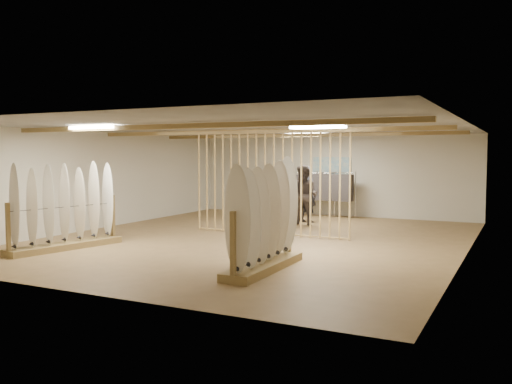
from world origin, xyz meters
The scene contains 16 objects.
floor centered at (0.00, 0.00, 0.00)m, with size 12.00×12.00×0.00m, color olive.
ceiling centered at (0.00, 0.00, 2.80)m, with size 12.00×12.00×0.00m, color gray.
wall_back centered at (0.00, 6.00, 1.40)m, with size 12.00×12.00×0.00m, color beige.
wall_front centered at (0.00, -6.00, 1.40)m, with size 12.00×12.00×0.00m, color beige.
wall_left centered at (-5.00, 0.00, 1.40)m, with size 12.00×12.00×0.00m, color beige.
wall_right centered at (5.00, 0.00, 1.40)m, with size 12.00×12.00×0.00m, color beige.
ceiling_slats centered at (0.00, 0.00, 2.72)m, with size 9.50×6.12×0.10m, color olive.
light_panels centered at (0.00, 0.00, 2.74)m, with size 1.20×0.35×0.06m, color white.
bamboo_partition centered at (0.00, 0.80, 1.40)m, with size 4.45×0.05×2.78m.
poster centered at (0.00, 5.98, 1.60)m, with size 1.40×0.03×0.90m, color teal.
rack_left centered at (-3.25, -3.21, 0.66)m, with size 1.07×2.79×1.92m.
rack_right centered at (1.78, -3.24, 0.69)m, with size 0.58×2.52×2.03m.
clothing_rack_a centered at (-0.47, 5.40, 1.01)m, with size 1.41×0.72×1.56m.
clothing_rack_b centered at (0.24, 5.36, 1.03)m, with size 1.46×0.59×1.58m.
shopper_a centered at (-0.08, 3.78, 1.01)m, with size 0.74×0.50×2.02m, color #26262D.
shopper_b centered at (0.15, 2.94, 1.04)m, with size 1.00×0.78×2.07m, color #3B322D.
Camera 1 is at (6.07, -12.19, 2.15)m, focal length 38.00 mm.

